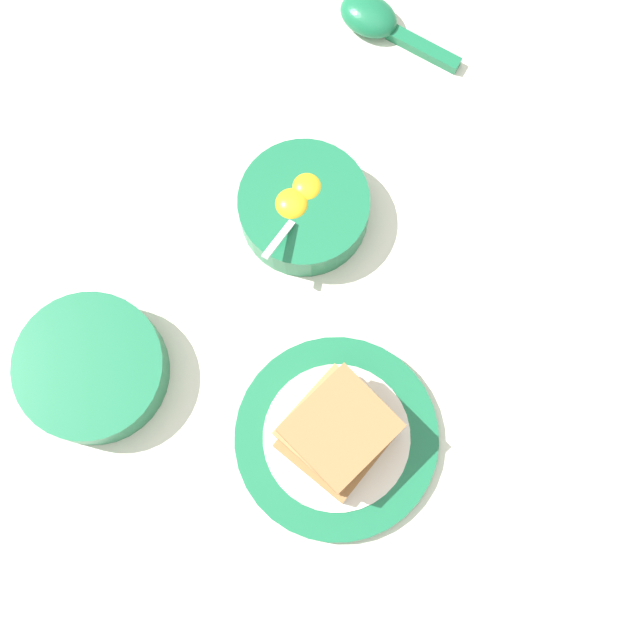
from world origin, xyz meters
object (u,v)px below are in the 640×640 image
toast_plate (337,438)px  congee_bowl (93,372)px  toast_sandwich (338,432)px  egg_bowl (304,207)px  soup_spoon (377,21)px

toast_plate → congee_bowl: 0.25m
toast_sandwich → toast_plate: bearing=-138.2°
egg_bowl → toast_plate: (-0.08, -0.22, -0.02)m
toast_plate → soup_spoon: (0.26, 0.37, 0.01)m
toast_sandwich → congee_bowl: bearing=136.8°
congee_bowl → toast_sandwich: bearing=-43.2°
congee_bowl → egg_bowl: bearing=10.6°
congee_bowl → soup_spoon: bearing=24.7°
egg_bowl → toast_sandwich: same height
toast_sandwich → soup_spoon: 0.45m
egg_bowl → toast_plate: 0.23m
egg_bowl → soup_spoon: size_ratio=0.98×
toast_sandwich → congee_bowl: (-0.18, 0.17, -0.02)m
egg_bowl → congee_bowl: size_ratio=0.94×
toast_plate → soup_spoon: 0.45m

